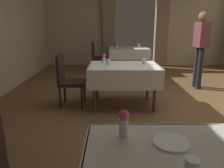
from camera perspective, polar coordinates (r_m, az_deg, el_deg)
ground at (r=4.02m, az=12.18°, el=-5.90°), size 10.08×10.08×0.00m
wall_back at (r=7.88m, az=6.19°, el=15.90°), size 6.40×0.27×3.00m
dining_table_mid at (r=3.86m, az=3.11°, el=3.41°), size 1.24×0.93×0.75m
dining_table_far at (r=6.80m, az=4.47°, el=8.70°), size 1.22×0.99×0.75m
chair_mid_left at (r=3.93m, az=-11.72°, el=1.49°), size 0.44×0.44×0.93m
chair_far_left at (r=6.75m, az=-4.04°, el=7.53°), size 0.44×0.44×0.93m
flower_vase_near at (r=1.39m, az=3.13°, el=-10.02°), size 0.07×0.07×0.18m
glass_near_c at (r=1.16m, az=20.46°, el=-19.83°), size 0.08×0.08×0.09m
plate_near_d at (r=1.39m, az=15.43°, el=-14.67°), size 0.22×0.22×0.01m
flower_vase_mid at (r=4.06m, az=-2.17°, el=6.93°), size 0.07×0.07×0.17m
glass_mid_b at (r=3.95m, az=8.44°, el=5.92°), size 0.07×0.07×0.10m
glass_mid_c at (r=3.82m, az=-1.02°, el=5.87°), size 0.08×0.08×0.11m
flower_vase_far at (r=6.58m, az=1.23°, el=10.21°), size 0.07×0.07×0.17m
glass_far_b at (r=6.92m, az=7.17°, el=10.08°), size 0.07×0.07×0.12m
person_waiter_by_doorway at (r=5.31m, az=22.45°, el=9.79°), size 0.24×0.37×1.72m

